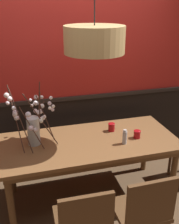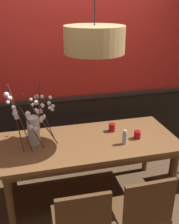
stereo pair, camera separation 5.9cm
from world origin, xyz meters
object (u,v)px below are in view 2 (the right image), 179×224
(chair_near_side_right, at_px, (142,211))
(chair_near_side_left, at_px, (81,222))
(chair_far_side_left, at_px, (58,132))
(candle_holder_nearer_center, at_px, (137,135))
(condiment_bottle, at_px, (125,137))
(dining_table, at_px, (90,147))
(vase_with_blossoms, at_px, (33,126))
(chair_far_side_right, at_px, (92,126))
(candle_holder_nearer_edge, at_px, (112,127))
(pendant_lamp, at_px, (94,40))

(chair_near_side_right, bearing_deg, chair_near_side_left, 177.48)
(chair_far_side_left, distance_m, chair_near_side_right, 1.79)
(chair_far_side_left, distance_m, candle_holder_nearer_center, 1.25)
(chair_far_side_left, xyz_separation_m, condiment_bottle, (0.59, -1.01, 0.36))
(dining_table, height_order, vase_with_blossoms, vase_with_blossoms)
(condiment_bottle, bearing_deg, chair_far_side_right, 94.92)
(chair_near_side_right, relative_size, candle_holder_nearer_center, 10.01)
(chair_near_side_left, distance_m, chair_far_side_right, 1.80)
(chair_far_side_right, relative_size, chair_near_side_right, 1.01)
(chair_near_side_right, bearing_deg, candle_holder_nearer_edge, 86.41)
(chair_near_side_left, height_order, condiment_bottle, condiment_bottle)
(vase_with_blossoms, relative_size, pendant_lamp, 0.76)
(condiment_bottle, bearing_deg, chair_far_side_left, 120.50)
(candle_holder_nearer_center, distance_m, condiment_bottle, 0.20)
(candle_holder_nearer_edge, bearing_deg, chair_near_side_left, -120.80)
(chair_far_side_left, xyz_separation_m, pendant_lamp, (0.29, -0.85, 1.36))
(candle_holder_nearer_center, relative_size, candle_holder_nearer_edge, 0.93)
(chair_near_side_left, height_order, candle_holder_nearer_edge, chair_near_side_left)
(vase_with_blossoms, distance_m, condiment_bottle, 0.98)
(chair_near_side_right, relative_size, pendant_lamp, 1.00)
(chair_far_side_right, distance_m, candle_holder_nearer_edge, 0.78)
(dining_table, distance_m, vase_with_blossoms, 0.67)
(chair_far_side_left, distance_m, candle_holder_nearer_edge, 0.94)
(chair_near_side_left, bearing_deg, dining_table, 71.29)
(dining_table, bearing_deg, pendant_lamp, -16.64)
(vase_with_blossoms, distance_m, candle_holder_nearer_center, 1.14)
(candle_holder_nearer_edge, bearing_deg, vase_with_blossoms, -174.65)
(chair_far_side_right, relative_size, candle_holder_nearer_center, 10.11)
(pendant_lamp, bearing_deg, chair_near_side_left, -111.62)
(dining_table, height_order, candle_holder_nearer_edge, candle_holder_nearer_edge)
(chair_near_side_left, bearing_deg, vase_with_blossoms, 108.20)
(chair_far_side_left, bearing_deg, candle_holder_nearer_center, -49.92)
(dining_table, height_order, chair_far_side_right, chair_far_side_right)
(dining_table, distance_m, candle_holder_nearer_center, 0.55)
(chair_near_side_left, relative_size, vase_with_blossoms, 1.27)
(chair_far_side_left, xyz_separation_m, candle_holder_nearer_edge, (0.56, -0.68, 0.33))
(chair_far_side_left, distance_m, vase_with_blossoms, 0.98)
(chair_near_side_right, distance_m, pendant_lamp, 1.61)
(dining_table, xyz_separation_m, vase_with_blossoms, (-0.59, 0.07, 0.30))
(chair_far_side_left, xyz_separation_m, chair_near_side_right, (0.50, -1.71, 0.02))
(chair_far_side_left, height_order, pendant_lamp, pendant_lamp)
(chair_near_side_right, height_order, condiment_bottle, condiment_bottle)
(dining_table, height_order, candle_holder_nearer_center, candle_holder_nearer_center)
(chair_near_side_right, xyz_separation_m, condiment_bottle, (0.10, 0.71, 0.34))
(candle_holder_nearer_edge, relative_size, pendant_lamp, 0.11)
(vase_with_blossoms, xyz_separation_m, candle_holder_nearer_edge, (0.90, 0.08, -0.17))
(chair_near_side_left, relative_size, candle_holder_nearer_edge, 9.03)
(vase_with_blossoms, relative_size, candle_holder_nearer_center, 7.63)
(pendant_lamp, bearing_deg, condiment_bottle, -26.88)
(chair_far_side_left, relative_size, candle_holder_nearer_center, 9.66)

